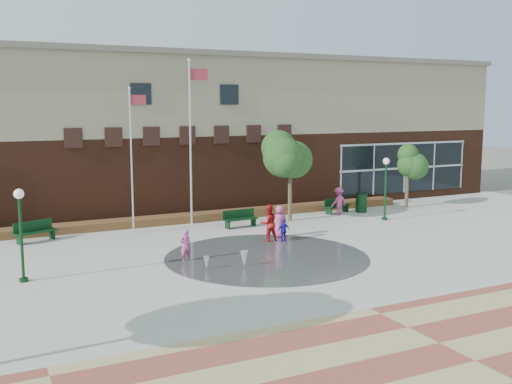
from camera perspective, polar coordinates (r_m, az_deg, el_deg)
name	(u,v)px	position (r m, az deg, el deg)	size (l,w,h in m)	color
ground	(304,276)	(22.28, 4.58, -7.98)	(120.00, 120.00, 0.00)	#666056
plaza_concrete	(256,252)	(25.68, 0.00, -5.74)	(46.00, 18.00, 0.01)	#A8A8A0
paver_band	(439,343)	(16.98, 17.06, -13.62)	(46.00, 6.00, 0.01)	brown
splash_pad	(267,257)	(24.81, 1.02, -6.24)	(8.40, 8.40, 0.01)	#383A3D
library_building	(160,131)	(37.52, -9.14, 5.78)	(44.40, 10.40, 9.20)	#4E2619
flower_bed	(194,221)	(32.52, -5.91, -2.79)	(26.00, 1.20, 0.40)	maroon
flagpole_left	(132,153)	(29.39, -11.72, 3.67)	(0.83, 0.17, 7.09)	silver
flagpole_right	(191,133)	(31.19, -6.19, 5.59)	(1.05, 0.19, 8.56)	silver
lamp_left	(21,225)	(22.54, -21.51, -2.91)	(0.35, 0.35, 3.35)	black
lamp_right	(386,182)	(33.08, 12.25, 0.97)	(0.36, 0.36, 3.41)	black
bench_left	(36,235)	(29.26, -20.24, -3.90)	(1.98, 1.27, 0.97)	black
bench_mid	(240,222)	(30.64, -1.49, -2.88)	(1.85, 0.63, 0.91)	black
bench_right	(337,208)	(34.96, 7.71, -1.57)	(1.82, 0.94, 0.88)	black
trash_can	(361,202)	(35.44, 10.00, -0.99)	(0.71, 0.71, 1.16)	black
tree_mid	(290,152)	(31.95, 3.29, 3.86)	(3.07, 3.07, 5.17)	#423628
tree_small_right	(408,160)	(37.36, 14.28, 2.99)	(2.35, 2.35, 4.02)	#423628
water_jet_a	(244,267)	(23.39, -1.13, -7.17)	(0.31, 0.31, 0.60)	white
water_jet_b	(207,270)	(23.03, -4.73, -7.44)	(0.22, 0.22, 0.50)	white
child_splash	(186,245)	(24.24, -6.73, -5.07)	(0.48, 0.31, 1.31)	#C64690
adult_red	(269,223)	(27.41, 1.20, -3.00)	(0.84, 0.65, 1.73)	#B01819
adult_pink	(279,222)	(28.30, 2.25, -2.84)	(0.75, 0.49, 1.54)	#CE4D8C
child_blue	(284,231)	(27.40, 2.65, -3.70)	(0.64, 0.26, 1.08)	#2819B6
person_bench	(339,201)	(34.27, 7.88, -0.89)	(1.04, 0.60, 1.61)	#C13D7E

